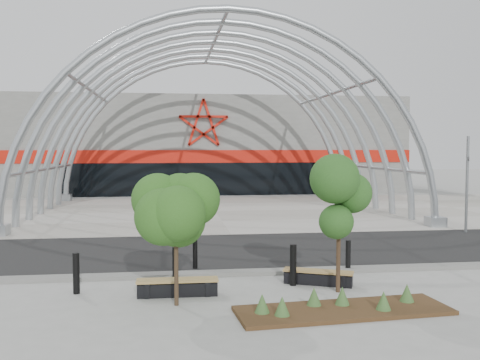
# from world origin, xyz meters

# --- Properties ---
(ground) EXTENTS (140.00, 140.00, 0.00)m
(ground) POSITION_xyz_m (0.00, 0.00, 0.00)
(ground) COLOR gray
(ground) RESTS_ON ground
(road) EXTENTS (140.00, 7.00, 0.02)m
(road) POSITION_xyz_m (0.00, 3.50, 0.01)
(road) COLOR black
(road) RESTS_ON ground
(forecourt) EXTENTS (60.00, 17.00, 0.04)m
(forecourt) POSITION_xyz_m (0.00, 15.50, 0.02)
(forecourt) COLOR #A39D92
(forecourt) RESTS_ON ground
(kerb) EXTENTS (60.00, 0.50, 0.12)m
(kerb) POSITION_xyz_m (0.00, -0.25, 0.06)
(kerb) COLOR slate
(kerb) RESTS_ON ground
(arena_building) EXTENTS (34.00, 15.24, 8.00)m
(arena_building) POSITION_xyz_m (0.00, 33.45, 3.99)
(arena_building) COLOR slate
(arena_building) RESTS_ON ground
(vault_canopy) EXTENTS (20.80, 15.80, 20.36)m
(vault_canopy) POSITION_xyz_m (0.00, 15.50, 0.02)
(vault_canopy) COLOR #A4AAAF
(vault_canopy) RESTS_ON ground
(planting_bed) EXTENTS (5.13, 1.96, 0.53)m
(planting_bed) POSITION_xyz_m (1.28, -4.20, 0.13)
(planting_bed) COLOR #352816
(planting_bed) RESTS_ON ground
(signal_pole) EXTENTS (0.25, 0.61, 4.33)m
(signal_pole) POSITION_xyz_m (10.54, 6.27, 2.26)
(signal_pole) COLOR slate
(signal_pole) RESTS_ON ground
(street_tree_0) EXTENTS (1.45, 1.45, 3.31)m
(street_tree_0) POSITION_xyz_m (-2.50, -3.14, 2.38)
(street_tree_0) COLOR #2E2416
(street_tree_0) RESTS_ON ground
(street_tree_1) EXTENTS (1.41, 1.41, 3.35)m
(street_tree_1) POSITION_xyz_m (1.78, -2.49, 2.40)
(street_tree_1) COLOR #332214
(street_tree_1) RESTS_ON ground
(bench_0) EXTENTS (2.11, 0.48, 0.44)m
(bench_0) POSITION_xyz_m (-2.46, -2.31, 0.22)
(bench_0) COLOR black
(bench_0) RESTS_ON ground
(bench_1) EXTENTS (1.95, 1.18, 0.41)m
(bench_1) POSITION_xyz_m (1.46, -1.69, 0.20)
(bench_1) COLOR black
(bench_1) RESTS_ON ground
(bollard_0) EXTENTS (0.17, 0.17, 1.08)m
(bollard_0) POSITION_xyz_m (-5.09, -1.76, 0.54)
(bollard_0) COLOR black
(bollard_0) RESTS_ON ground
(bollard_1) EXTENTS (0.16, 0.16, 0.98)m
(bollard_1) POSITION_xyz_m (-2.51, -0.72, 0.49)
(bollard_1) COLOR black
(bollard_1) RESTS_ON ground
(bollard_2) EXTENTS (0.15, 0.15, 0.94)m
(bollard_2) POSITION_xyz_m (-1.87, 0.68, 0.47)
(bollard_2) COLOR black
(bollard_2) RESTS_ON ground
(bollard_3) EXTENTS (0.18, 0.18, 1.15)m
(bollard_3) POSITION_xyz_m (0.75, -1.67, 0.57)
(bollard_3) COLOR black
(bollard_3) RESTS_ON ground
(bollard_4) EXTENTS (0.16, 0.16, 0.98)m
(bollard_4) POSITION_xyz_m (2.81, -0.28, 0.49)
(bollard_4) COLOR black
(bollard_4) RESTS_ON ground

